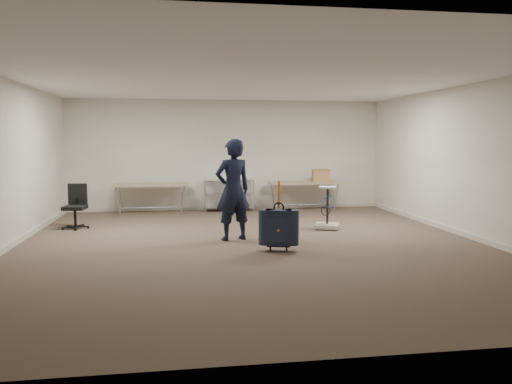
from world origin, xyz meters
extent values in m
plane|color=#4B3B2D|center=(0.00, 0.00, 0.00)|extent=(9.00, 9.00, 0.00)
plane|color=beige|center=(0.00, 4.50, 1.40)|extent=(8.00, 0.00, 8.00)
plane|color=beige|center=(0.00, -4.50, 1.40)|extent=(8.00, 0.00, 8.00)
plane|color=beige|center=(4.00, 0.00, 1.40)|extent=(0.00, 9.00, 9.00)
plane|color=white|center=(0.00, 0.00, 2.80)|extent=(8.00, 8.00, 0.00)
cube|color=beige|center=(0.00, 4.49, 0.05)|extent=(8.00, 0.02, 0.10)
cube|color=beige|center=(-3.99, 0.00, 0.05)|extent=(0.02, 9.00, 0.10)
cube|color=beige|center=(3.99, 0.00, 0.05)|extent=(0.02, 9.00, 0.10)
cube|color=#987B5D|center=(-1.90, 3.95, 0.71)|extent=(1.80, 0.75, 0.03)
cylinder|color=gray|center=(-1.90, 3.95, 0.15)|extent=(1.50, 0.02, 0.02)
cylinder|color=gray|center=(-2.65, 3.65, 0.35)|extent=(0.13, 0.04, 0.69)
cylinder|color=gray|center=(-1.15, 3.65, 0.35)|extent=(0.13, 0.04, 0.69)
cylinder|color=gray|center=(-2.65, 4.25, 0.35)|extent=(0.13, 0.04, 0.69)
cylinder|color=gray|center=(-1.15, 4.25, 0.35)|extent=(0.13, 0.04, 0.69)
cube|color=#987B5D|center=(1.90, 3.95, 0.71)|extent=(1.80, 0.75, 0.03)
cylinder|color=gray|center=(1.90, 3.95, 0.15)|extent=(1.50, 0.02, 0.02)
cylinder|color=gray|center=(1.15, 3.65, 0.35)|extent=(0.13, 0.04, 0.69)
cylinder|color=gray|center=(2.65, 3.65, 0.35)|extent=(0.13, 0.04, 0.69)
cylinder|color=gray|center=(1.15, 4.25, 0.35)|extent=(0.13, 0.04, 0.69)
cylinder|color=gray|center=(2.65, 4.25, 0.35)|extent=(0.13, 0.04, 0.69)
cylinder|color=silver|center=(-0.60, 3.98, 0.40)|extent=(0.02, 0.02, 0.80)
cylinder|color=silver|center=(0.60, 3.98, 0.40)|extent=(0.02, 0.02, 0.80)
cylinder|color=silver|center=(-0.60, 4.42, 0.40)|extent=(0.02, 0.02, 0.80)
cylinder|color=silver|center=(0.60, 4.42, 0.40)|extent=(0.02, 0.02, 0.80)
cube|color=silver|center=(0.00, 4.20, 0.10)|extent=(1.20, 0.45, 0.02)
cube|color=silver|center=(0.00, 4.20, 0.45)|extent=(1.20, 0.45, 0.02)
cube|color=silver|center=(0.00, 4.20, 0.78)|extent=(1.20, 0.45, 0.01)
imported|color=black|center=(-0.27, 0.51, 0.91)|extent=(0.76, 0.62, 1.81)
cube|color=black|center=(0.35, -0.52, 0.39)|extent=(0.46, 0.33, 0.57)
cube|color=black|center=(0.36, -0.49, 0.09)|extent=(0.40, 0.25, 0.03)
cylinder|color=black|center=(0.23, -0.48, 0.04)|extent=(0.04, 0.08, 0.08)
cylinder|color=black|center=(0.48, -0.55, 0.04)|extent=(0.04, 0.08, 0.08)
torus|color=black|center=(0.35, -0.52, 0.71)|extent=(0.18, 0.07, 0.18)
cube|color=orange|center=(0.36, -0.49, 0.92)|extent=(0.04, 0.02, 0.44)
cylinder|color=black|center=(-3.32, 2.12, 0.04)|extent=(0.55, 0.55, 0.08)
cylinder|color=black|center=(-3.32, 2.12, 0.23)|extent=(0.05, 0.05, 0.36)
cube|color=black|center=(-3.32, 2.12, 0.43)|extent=(0.47, 0.47, 0.07)
cube|color=black|center=(-3.29, 2.32, 0.68)|extent=(0.39, 0.10, 0.44)
cube|color=white|center=(1.73, 1.35, 0.06)|extent=(0.60, 0.60, 0.07)
cylinder|color=black|center=(1.54, 1.16, 0.02)|extent=(0.06, 0.06, 0.04)
cylinder|color=black|center=(1.73, 1.40, 0.47)|extent=(0.05, 0.05, 0.75)
cube|color=white|center=(1.73, 1.35, 0.84)|extent=(0.41, 0.38, 0.04)
torus|color=blue|center=(1.77, 1.28, 0.56)|extent=(0.26, 0.18, 0.23)
cube|color=olive|center=(2.33, 3.95, 0.89)|extent=(0.45, 0.36, 0.32)
camera|label=1|loc=(-1.19, -8.29, 1.79)|focal=35.00mm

